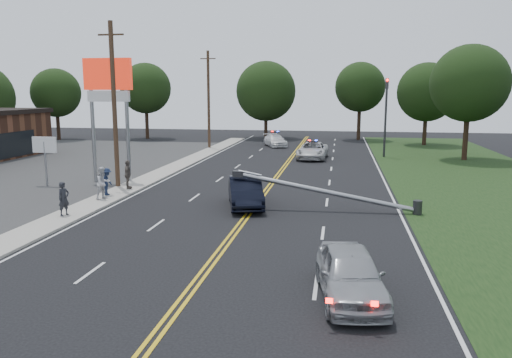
% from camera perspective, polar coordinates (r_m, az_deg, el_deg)
% --- Properties ---
extents(ground, '(120.00, 120.00, 0.00)m').
position_cam_1_polar(ground, '(18.06, -4.78, -9.11)').
color(ground, black).
rests_on(ground, ground).
extents(sidewalk, '(1.80, 70.00, 0.12)m').
position_cam_1_polar(sidewalk, '(29.98, -15.69, -1.63)').
color(sidewalk, '#A09B90').
rests_on(sidewalk, ground).
extents(centerline_yellow, '(0.36, 80.00, 0.00)m').
position_cam_1_polar(centerline_yellow, '(27.51, 0.37, -2.38)').
color(centerline_yellow, gold).
rests_on(centerline_yellow, ground).
extents(pylon_sign, '(3.20, 0.35, 8.00)m').
position_cam_1_polar(pylon_sign, '(33.92, -16.52, 9.74)').
color(pylon_sign, gray).
rests_on(pylon_sign, ground).
extents(small_sign, '(1.60, 0.14, 3.10)m').
position_cam_1_polar(small_sign, '(34.08, -23.00, 3.18)').
color(small_sign, gray).
rests_on(small_sign, ground).
extents(traffic_signal, '(0.28, 0.41, 7.05)m').
position_cam_1_polar(traffic_signal, '(46.72, 14.62, 7.57)').
color(traffic_signal, '#2D2D30').
rests_on(traffic_signal, ground).
extents(fallen_streetlight, '(9.36, 0.44, 1.91)m').
position_cam_1_polar(fallen_streetlight, '(25.02, 9.14, -1.63)').
color(fallen_streetlight, '#2D2D30').
rests_on(fallen_streetlight, ground).
extents(utility_pole_mid, '(1.60, 0.28, 10.00)m').
position_cam_1_polar(utility_pole_mid, '(31.57, -15.90, 8.12)').
color(utility_pole_mid, '#382619').
rests_on(utility_pole_mid, ground).
extents(utility_pole_far, '(1.60, 0.28, 10.00)m').
position_cam_1_polar(utility_pole_far, '(52.30, -5.44, 9.03)').
color(utility_pole_far, '#382619').
rests_on(utility_pole_far, ground).
extents(tree_4, '(5.92, 5.92, 8.70)m').
position_cam_1_polar(tree_4, '(66.52, -21.90, 9.11)').
color(tree_4, black).
rests_on(tree_4, ground).
extents(tree_5, '(6.28, 6.28, 9.44)m').
position_cam_1_polar(tree_5, '(64.82, -12.50, 10.08)').
color(tree_5, black).
rests_on(tree_5, ground).
extents(tree_6, '(7.52, 7.52, 9.71)m').
position_cam_1_polar(tree_6, '(63.98, 1.14, 10.00)').
color(tree_6, black).
rests_on(tree_6, ground).
extents(tree_7, '(6.04, 6.04, 9.46)m').
position_cam_1_polar(tree_7, '(62.99, 11.81, 10.24)').
color(tree_7, black).
rests_on(tree_7, ground).
extents(tree_8, '(6.46, 6.46, 9.07)m').
position_cam_1_polar(tree_8, '(58.71, 18.95, 9.37)').
color(tree_8, black).
rests_on(tree_8, ground).
extents(tree_9, '(6.58, 6.58, 9.88)m').
position_cam_1_polar(tree_9, '(46.95, 23.21, 10.01)').
color(tree_9, black).
rests_on(tree_9, ground).
extents(crashed_sedan, '(2.75, 4.88, 1.52)m').
position_cam_1_polar(crashed_sedan, '(25.82, -1.22, -1.50)').
color(crashed_sedan, black).
rests_on(crashed_sedan, ground).
extents(waiting_sedan, '(2.35, 4.54, 1.48)m').
position_cam_1_polar(waiting_sedan, '(14.81, 10.72, -10.58)').
color(waiting_sedan, '#A1A4A9').
rests_on(waiting_sedan, ground).
extents(emergency_a, '(2.74, 5.46, 1.48)m').
position_cam_1_polar(emergency_a, '(44.55, 6.48, 3.26)').
color(emergency_a, silver).
rests_on(emergency_a, ground).
extents(emergency_b, '(3.39, 4.79, 1.29)m').
position_cam_1_polar(emergency_b, '(54.39, 2.20, 4.42)').
color(emergency_b, silver).
rests_on(emergency_b, ground).
extents(bystander_a, '(0.58, 0.69, 1.61)m').
position_cam_1_polar(bystander_a, '(25.15, -21.12, -2.11)').
color(bystander_a, '#212228').
rests_on(bystander_a, sidewalk).
extents(bystander_b, '(0.98, 1.06, 1.77)m').
position_cam_1_polar(bystander_b, '(28.28, -17.08, -0.43)').
color(bystander_b, '#BCBCC1').
rests_on(bystander_b, sidewalk).
extents(bystander_c, '(0.61, 1.01, 1.54)m').
position_cam_1_polar(bystander_c, '(29.31, -16.68, -0.29)').
color(bystander_c, '#18233D').
rests_on(bystander_c, sidewalk).
extents(bystander_d, '(0.67, 1.09, 1.73)m').
position_cam_1_polar(bystander_d, '(30.88, -14.44, 0.50)').
color(bystander_d, '#61564E').
rests_on(bystander_d, sidewalk).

